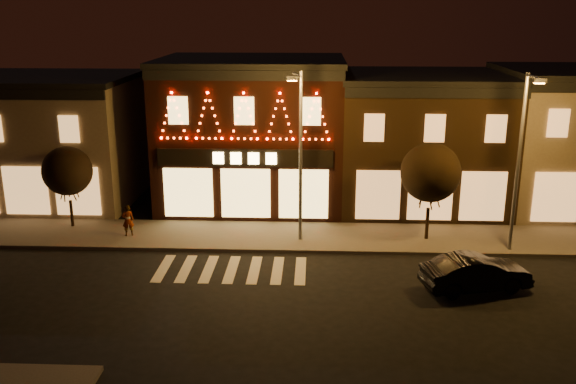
{
  "coord_description": "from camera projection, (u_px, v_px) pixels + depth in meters",
  "views": [
    {
      "loc": [
        3.56,
        -21.01,
        10.94
      ],
      "look_at": [
        2.46,
        4.0,
        3.56
      ],
      "focal_mm": 39.02,
      "sensor_mm": 36.0,
      "label": 1
    }
  ],
  "objects": [
    {
      "name": "tree_right",
      "position": [
        431.0,
        172.0,
        29.53
      ],
      "size": [
        2.84,
        2.84,
        4.75
      ],
      "rotation": [
        0.0,
        0.0,
        0.08
      ],
      "color": "black",
      "rests_on": "sidewalk_far"
    },
    {
      "name": "sidewalk_far",
      "position": [
        282.0,
        236.0,
        30.94
      ],
      "size": [
        44.0,
        4.0,
        0.15
      ],
      "primitive_type": "cube",
      "color": "#47423D",
      "rests_on": "ground"
    },
    {
      "name": "building_right_a",
      "position": [
        420.0,
        140.0,
        35.32
      ],
      "size": [
        9.2,
        8.28,
        7.5
      ],
      "color": "#352312",
      "rests_on": "ground"
    },
    {
      "name": "building_left",
      "position": [
        30.0,
        138.0,
        36.3
      ],
      "size": [
        12.2,
        8.28,
        7.3
      ],
      "color": "#776855",
      "rests_on": "ground"
    },
    {
      "name": "ground",
      "position": [
        218.0,
        312.0,
        23.38
      ],
      "size": [
        120.0,
        120.0,
        0.0
      ],
      "primitive_type": "plane",
      "color": "black",
      "rests_on": "ground"
    },
    {
      "name": "building_pulp",
      "position": [
        253.0,
        132.0,
        35.6
      ],
      "size": [
        10.2,
        8.34,
        8.3
      ],
      "color": "black",
      "rests_on": "ground"
    },
    {
      "name": "streetlamp_mid",
      "position": [
        299.0,
        145.0,
        28.81
      ],
      "size": [
        0.71,
        1.85,
        8.08
      ],
      "rotation": [
        0.0,
        0.0,
        0.22
      ],
      "color": "#59595E",
      "rests_on": "sidewalk_far"
    },
    {
      "name": "tree_left",
      "position": [
        67.0,
        171.0,
        31.42
      ],
      "size": [
        2.49,
        2.49,
        4.17
      ],
      "rotation": [
        0.0,
        0.0,
        -0.24
      ],
      "color": "black",
      "rests_on": "sidewalk_far"
    },
    {
      "name": "streetlamp_right",
      "position": [
        521.0,
        150.0,
        27.55
      ],
      "size": [
        0.52,
        1.86,
        8.13
      ],
      "rotation": [
        0.0,
        0.0,
        0.03
      ],
      "color": "#59595E",
      "rests_on": "sidewalk_far"
    },
    {
      "name": "pedestrian",
      "position": [
        128.0,
        220.0,
        30.65
      ],
      "size": [
        0.66,
        0.53,
        1.57
      ],
      "primitive_type": "imported",
      "rotation": [
        0.0,
        0.0,
        3.46
      ],
      "color": "gray",
      "rests_on": "sidewalk_far"
    },
    {
      "name": "dark_sedan",
      "position": [
        476.0,
        273.0,
        25.1
      ],
      "size": [
        4.6,
        2.55,
        1.44
      ],
      "primitive_type": "imported",
      "rotation": [
        0.0,
        0.0,
        1.82
      ],
      "color": "black",
      "rests_on": "ground"
    }
  ]
}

